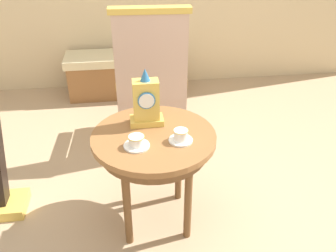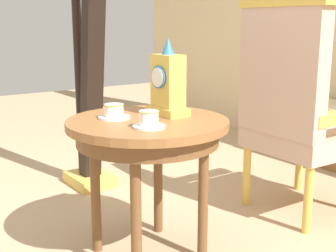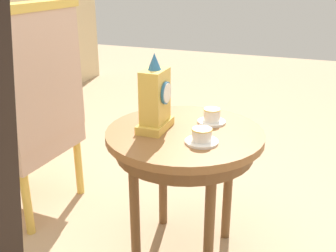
{
  "view_description": "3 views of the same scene",
  "coord_description": "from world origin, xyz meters",
  "px_view_note": "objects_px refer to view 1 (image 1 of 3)",
  "views": [
    {
      "loc": [
        -0.04,
        -1.58,
        1.65
      ],
      "look_at": [
        0.17,
        0.04,
        0.69
      ],
      "focal_mm": 37.89,
      "sensor_mm": 36.0,
      "label": 1
    },
    {
      "loc": [
        1.69,
        -0.99,
        1.02
      ],
      "look_at": [
        0.18,
        0.11,
        0.6
      ],
      "focal_mm": 49.11,
      "sensor_mm": 36.0,
      "label": 2
    },
    {
      "loc": [
        -1.44,
        -0.45,
        1.28
      ],
      "look_at": [
        0.09,
        0.14,
        0.64
      ],
      "focal_mm": 42.89,
      "sensor_mm": 36.0,
      "label": 3
    }
  ],
  "objects_px": {
    "armchair": "(151,77)",
    "window_bench": "(123,74)",
    "teacup_left": "(137,142)",
    "mantel_clock": "(146,103)",
    "teacup_right": "(181,136)",
    "side_table": "(154,146)"
  },
  "relations": [
    {
      "from": "teacup_right",
      "to": "side_table",
      "type": "bearing_deg",
      "value": 148.44
    },
    {
      "from": "teacup_right",
      "to": "window_bench",
      "type": "height_order",
      "value": "teacup_right"
    },
    {
      "from": "mantel_clock",
      "to": "armchair",
      "type": "distance_m",
      "value": 0.78
    },
    {
      "from": "teacup_left",
      "to": "mantel_clock",
      "type": "xyz_separation_m",
      "value": [
        0.07,
        0.23,
        0.11
      ]
    },
    {
      "from": "teacup_right",
      "to": "window_bench",
      "type": "distance_m",
      "value": 2.04
    },
    {
      "from": "mantel_clock",
      "to": "window_bench",
      "type": "relative_size",
      "value": 0.29
    },
    {
      "from": "mantel_clock",
      "to": "window_bench",
      "type": "bearing_deg",
      "value": 94.12
    },
    {
      "from": "teacup_left",
      "to": "mantel_clock",
      "type": "height_order",
      "value": "mantel_clock"
    },
    {
      "from": "side_table",
      "to": "teacup_right",
      "type": "xyz_separation_m",
      "value": [
        0.14,
        -0.08,
        0.11
      ]
    },
    {
      "from": "side_table",
      "to": "teacup_right",
      "type": "height_order",
      "value": "teacup_right"
    },
    {
      "from": "side_table",
      "to": "armchair",
      "type": "xyz_separation_m",
      "value": [
        0.06,
        0.88,
        0.05
      ]
    },
    {
      "from": "side_table",
      "to": "teacup_right",
      "type": "bearing_deg",
      "value": -31.56
    },
    {
      "from": "armchair",
      "to": "window_bench",
      "type": "distance_m",
      "value": 1.09
    },
    {
      "from": "teacup_left",
      "to": "mantel_clock",
      "type": "bearing_deg",
      "value": 73.07
    },
    {
      "from": "side_table",
      "to": "teacup_left",
      "type": "xyz_separation_m",
      "value": [
        -0.1,
        -0.11,
        0.1
      ]
    },
    {
      "from": "armchair",
      "to": "teacup_right",
      "type": "bearing_deg",
      "value": -85.75
    },
    {
      "from": "teacup_right",
      "to": "armchair",
      "type": "xyz_separation_m",
      "value": [
        -0.07,
        0.97,
        -0.06
      ]
    },
    {
      "from": "teacup_left",
      "to": "side_table",
      "type": "bearing_deg",
      "value": 47.19
    },
    {
      "from": "teacup_left",
      "to": "window_bench",
      "type": "bearing_deg",
      "value": 91.62
    },
    {
      "from": "side_table",
      "to": "window_bench",
      "type": "distance_m",
      "value": 1.92
    },
    {
      "from": "armchair",
      "to": "mantel_clock",
      "type": "bearing_deg",
      "value": -96.9
    },
    {
      "from": "teacup_left",
      "to": "armchair",
      "type": "bearing_deg",
      "value": 80.7
    }
  ]
}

